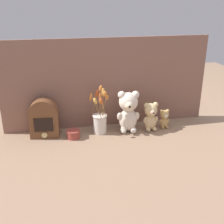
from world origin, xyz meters
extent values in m
plane|color=#8E7056|center=(0.00, 0.00, 0.00)|extent=(4.00, 4.00, 0.00)
cube|color=#845B4C|center=(0.00, 0.17, 0.32)|extent=(1.48, 0.02, 0.63)
ellipsoid|color=beige|center=(0.12, 0.03, 0.09)|extent=(0.14, 0.12, 0.17)
sphere|color=beige|center=(0.12, 0.03, 0.22)|extent=(0.13, 0.13, 0.13)
sphere|color=beige|center=(0.11, -0.02, 0.21)|extent=(0.06, 0.06, 0.06)
sphere|color=black|center=(0.11, -0.05, 0.21)|extent=(0.02, 0.02, 0.02)
sphere|color=beige|center=(0.16, 0.02, 0.27)|extent=(0.05, 0.05, 0.05)
sphere|color=beige|center=(0.07, 0.04, 0.27)|extent=(0.05, 0.05, 0.05)
ellipsoid|color=beige|center=(0.17, 0.01, 0.12)|extent=(0.05, 0.06, 0.08)
ellipsoid|color=beige|center=(0.06, 0.03, 0.12)|extent=(0.05, 0.06, 0.08)
ellipsoid|color=beige|center=(0.15, -0.01, 0.02)|extent=(0.05, 0.07, 0.04)
ellipsoid|color=beige|center=(0.08, 0.00, 0.02)|extent=(0.05, 0.07, 0.04)
ellipsoid|color=#DBBC84|center=(0.28, 0.01, 0.06)|extent=(0.09, 0.07, 0.12)
sphere|color=#DBBC84|center=(0.28, 0.01, 0.15)|extent=(0.09, 0.09, 0.09)
sphere|color=#D1B289|center=(0.28, -0.02, 0.15)|extent=(0.04, 0.04, 0.04)
sphere|color=black|center=(0.28, -0.04, 0.15)|extent=(0.01, 0.01, 0.01)
sphere|color=#DBBC84|center=(0.31, 0.01, 0.19)|extent=(0.04, 0.04, 0.04)
sphere|color=#DBBC84|center=(0.24, 0.01, 0.19)|extent=(0.04, 0.04, 0.04)
ellipsoid|color=#DBBC84|center=(0.32, 0.01, 0.08)|extent=(0.03, 0.04, 0.05)
ellipsoid|color=#DBBC84|center=(0.24, 0.01, 0.08)|extent=(0.03, 0.04, 0.05)
ellipsoid|color=#DBBC84|center=(0.30, -0.01, 0.01)|extent=(0.03, 0.05, 0.03)
ellipsoid|color=#DBBC84|center=(0.25, -0.01, 0.01)|extent=(0.03, 0.05, 0.03)
ellipsoid|color=tan|center=(0.39, 0.02, 0.04)|extent=(0.06, 0.05, 0.08)
sphere|color=tan|center=(0.39, 0.02, 0.10)|extent=(0.06, 0.06, 0.06)
sphere|color=beige|center=(0.39, 0.00, 0.10)|extent=(0.03, 0.03, 0.03)
sphere|color=black|center=(0.39, -0.01, 0.10)|extent=(0.01, 0.01, 0.01)
sphere|color=tan|center=(0.41, 0.03, 0.13)|extent=(0.02, 0.02, 0.02)
sphere|color=tan|center=(0.36, 0.02, 0.13)|extent=(0.02, 0.02, 0.02)
ellipsoid|color=tan|center=(0.42, 0.02, 0.05)|extent=(0.02, 0.03, 0.04)
ellipsoid|color=tan|center=(0.36, 0.02, 0.05)|extent=(0.02, 0.03, 0.04)
ellipsoid|color=tan|center=(0.40, 0.01, 0.01)|extent=(0.02, 0.03, 0.02)
ellipsoid|color=tan|center=(0.37, 0.01, 0.01)|extent=(0.02, 0.03, 0.02)
cylinder|color=silver|center=(-0.08, 0.04, 0.07)|extent=(0.09, 0.09, 0.13)
torus|color=silver|center=(-0.08, 0.04, 0.13)|extent=(0.10, 0.10, 0.01)
cylinder|color=olive|center=(-0.04, 0.06, 0.19)|extent=(0.03, 0.05, 0.11)
ellipsoid|color=orange|center=(-0.02, 0.07, 0.25)|extent=(0.03, 0.04, 0.04)
cylinder|color=olive|center=(-0.08, 0.01, 0.19)|extent=(0.03, 0.01, 0.12)
ellipsoid|color=#C65B28|center=(-0.08, 0.00, 0.25)|extent=(0.04, 0.03, 0.05)
cylinder|color=olive|center=(-0.07, 0.07, 0.22)|extent=(0.02, 0.01, 0.18)
ellipsoid|color=orange|center=(-0.07, 0.07, 0.31)|extent=(0.03, 0.03, 0.05)
cylinder|color=olive|center=(-0.11, 0.07, 0.19)|extent=(0.04, 0.04, 0.12)
ellipsoid|color=orange|center=(-0.13, 0.09, 0.25)|extent=(0.04, 0.04, 0.06)
cylinder|color=olive|center=(-0.09, 0.08, 0.20)|extent=(0.04, 0.01, 0.14)
ellipsoid|color=#C65B28|center=(-0.09, 0.10, 0.27)|extent=(0.04, 0.03, 0.07)
cylinder|color=olive|center=(-0.06, 0.01, 0.21)|extent=(0.04, 0.03, 0.16)
ellipsoid|color=orange|center=(-0.05, 0.00, 0.30)|extent=(0.04, 0.04, 0.04)
cylinder|color=olive|center=(-0.06, 0.03, 0.22)|extent=(0.02, 0.02, 0.17)
ellipsoid|color=gold|center=(-0.06, 0.02, 0.30)|extent=(0.03, 0.03, 0.06)
cylinder|color=olive|center=(-0.11, 0.00, 0.20)|extent=(0.06, 0.04, 0.13)
ellipsoid|color=gold|center=(-0.12, -0.02, 0.26)|extent=(0.04, 0.04, 0.05)
cylinder|color=olive|center=(-0.07, 0.07, 0.19)|extent=(0.02, 0.01, 0.12)
ellipsoid|color=#C65B28|center=(-0.07, 0.07, 0.25)|extent=(0.03, 0.02, 0.06)
cube|color=brown|center=(-0.45, 0.07, 0.08)|extent=(0.20, 0.11, 0.17)
cylinder|color=brown|center=(-0.45, 0.07, 0.17)|extent=(0.20, 0.11, 0.19)
cube|color=black|center=(-0.46, 0.02, 0.11)|extent=(0.12, 0.02, 0.09)
cylinder|color=#D6BC7A|center=(-0.46, 0.02, 0.03)|extent=(0.04, 0.01, 0.04)
cylinder|color=#993D33|center=(-0.27, 0.00, 0.02)|extent=(0.09, 0.09, 0.05)
cylinder|color=#993D33|center=(-0.27, 0.00, 0.05)|extent=(0.09, 0.09, 0.01)
camera|label=1|loc=(-0.38, -1.71, 0.87)|focal=45.00mm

